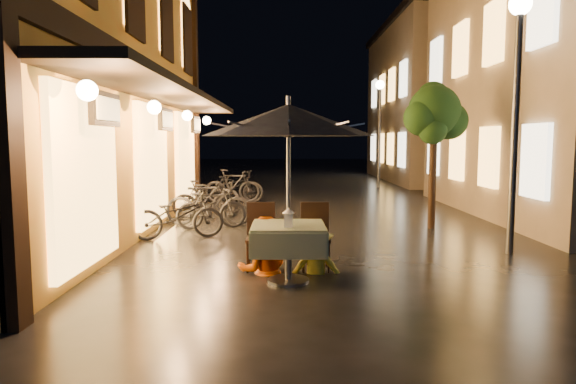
{
  "coord_description": "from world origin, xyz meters",
  "views": [
    {
      "loc": [
        -0.77,
        -6.4,
        1.89
      ],
      "look_at": [
        -0.72,
        0.91,
        1.15
      ],
      "focal_mm": 32.0,
      "sensor_mm": 36.0,
      "label": 1
    }
  ],
  "objects_px": {
    "patio_umbrella": "(288,120)",
    "person_orange": "(264,218)",
    "streetlamp_near": "(517,76)",
    "person_yellow": "(316,225)",
    "bicycle_0": "(178,215)",
    "cafe_table": "(288,239)",
    "table_lantern": "(288,216)"
  },
  "relations": [
    {
      "from": "streetlamp_near",
      "to": "cafe_table",
      "type": "distance_m",
      "value": 4.7
    },
    {
      "from": "person_yellow",
      "to": "bicycle_0",
      "type": "relative_size",
      "value": 0.78
    },
    {
      "from": "patio_umbrella",
      "to": "streetlamp_near",
      "type": "bearing_deg",
      "value": 24.4
    },
    {
      "from": "streetlamp_near",
      "to": "table_lantern",
      "type": "relative_size",
      "value": 16.92
    },
    {
      "from": "cafe_table",
      "to": "table_lantern",
      "type": "bearing_deg",
      "value": -90.0
    },
    {
      "from": "streetlamp_near",
      "to": "patio_umbrella",
      "type": "height_order",
      "value": "streetlamp_near"
    },
    {
      "from": "cafe_table",
      "to": "patio_umbrella",
      "type": "distance_m",
      "value": 1.56
    },
    {
      "from": "table_lantern",
      "to": "person_yellow",
      "type": "relative_size",
      "value": 0.18
    },
    {
      "from": "person_yellow",
      "to": "cafe_table",
      "type": "bearing_deg",
      "value": 53.15
    },
    {
      "from": "streetlamp_near",
      "to": "table_lantern",
      "type": "distance_m",
      "value": 4.63
    },
    {
      "from": "patio_umbrella",
      "to": "person_yellow",
      "type": "distance_m",
      "value": 1.6
    },
    {
      "from": "patio_umbrella",
      "to": "person_yellow",
      "type": "height_order",
      "value": "patio_umbrella"
    },
    {
      "from": "streetlamp_near",
      "to": "bicycle_0",
      "type": "height_order",
      "value": "streetlamp_near"
    },
    {
      "from": "patio_umbrella",
      "to": "bicycle_0",
      "type": "height_order",
      "value": "patio_umbrella"
    },
    {
      "from": "cafe_table",
      "to": "patio_umbrella",
      "type": "height_order",
      "value": "patio_umbrella"
    },
    {
      "from": "streetlamp_near",
      "to": "person_yellow",
      "type": "distance_m",
      "value": 4.17
    },
    {
      "from": "patio_umbrella",
      "to": "person_yellow",
      "type": "xyz_separation_m",
      "value": [
        0.4,
        0.51,
        -1.47
      ]
    },
    {
      "from": "bicycle_0",
      "to": "streetlamp_near",
      "type": "bearing_deg",
      "value": -119.56
    },
    {
      "from": "cafe_table",
      "to": "bicycle_0",
      "type": "bearing_deg",
      "value": 124.81
    },
    {
      "from": "cafe_table",
      "to": "bicycle_0",
      "type": "distance_m",
      "value": 3.67
    },
    {
      "from": "patio_umbrella",
      "to": "table_lantern",
      "type": "bearing_deg",
      "value": -90.0
    },
    {
      "from": "person_orange",
      "to": "bicycle_0",
      "type": "xyz_separation_m",
      "value": [
        -1.74,
        2.47,
        -0.33
      ]
    },
    {
      "from": "cafe_table",
      "to": "person_orange",
      "type": "xyz_separation_m",
      "value": [
        -0.35,
        0.54,
        0.2
      ]
    },
    {
      "from": "patio_umbrella",
      "to": "person_orange",
      "type": "bearing_deg",
      "value": 122.85
    },
    {
      "from": "cafe_table",
      "to": "table_lantern",
      "type": "xyz_separation_m",
      "value": [
        0.0,
        -0.22,
        0.33
      ]
    },
    {
      "from": "streetlamp_near",
      "to": "table_lantern",
      "type": "height_order",
      "value": "streetlamp_near"
    },
    {
      "from": "patio_umbrella",
      "to": "person_orange",
      "type": "height_order",
      "value": "patio_umbrella"
    },
    {
      "from": "patio_umbrella",
      "to": "person_orange",
      "type": "relative_size",
      "value": 1.57
    },
    {
      "from": "bicycle_0",
      "to": "person_yellow",
      "type": "bearing_deg",
      "value": -151.79
    },
    {
      "from": "table_lantern",
      "to": "bicycle_0",
      "type": "xyz_separation_m",
      "value": [
        -2.09,
        3.23,
        -0.46
      ]
    },
    {
      "from": "person_orange",
      "to": "person_yellow",
      "type": "xyz_separation_m",
      "value": [
        0.75,
        -0.03,
        -0.11
      ]
    },
    {
      "from": "patio_umbrella",
      "to": "table_lantern",
      "type": "xyz_separation_m",
      "value": [
        0.0,
        -0.22,
        -1.23
      ]
    }
  ]
}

